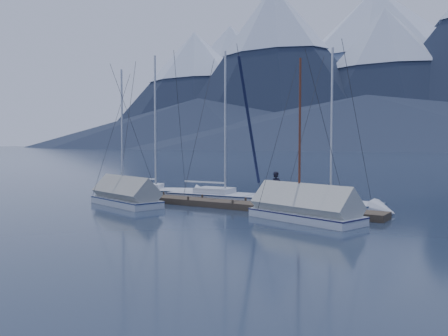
# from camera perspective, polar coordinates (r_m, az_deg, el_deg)

# --- Properties ---
(ground) EXTENTS (1000.00, 1000.00, 0.00)m
(ground) POSITION_cam_1_polar(r_m,az_deg,el_deg) (25.18, -2.46, -5.21)
(ground) COLOR #151F30
(ground) RESTS_ON ground
(dock) EXTENTS (18.00, 1.50, 0.54)m
(dock) POSITION_cam_1_polar(r_m,az_deg,el_deg) (26.81, -0.00, -4.47)
(dock) COLOR #382D23
(dock) RESTS_ON ground
(mooring_posts) EXTENTS (15.12, 1.52, 0.35)m
(mooring_posts) POSITION_cam_1_polar(r_m,az_deg,el_deg) (27.05, -0.89, -3.89)
(mooring_posts) COLOR #382D23
(mooring_posts) RESTS_ON ground
(sailboat_open_left) EXTENTS (8.02, 5.38, 10.37)m
(sailboat_open_left) POSITION_cam_1_polar(r_m,az_deg,el_deg) (32.25, -7.26, -3.10)
(sailboat_open_left) COLOR silver
(sailboat_open_left) RESTS_ON ground
(sailboat_open_mid) EXTENTS (7.76, 3.28, 10.10)m
(sailboat_open_mid) POSITION_cam_1_polar(r_m,az_deg,el_deg) (29.05, 1.08, -3.75)
(sailboat_open_mid) COLOR silver
(sailboat_open_mid) RESTS_ON ground
(sailboat_open_right) EXTENTS (7.57, 3.77, 9.64)m
(sailboat_open_right) POSITION_cam_1_polar(r_m,az_deg,el_deg) (26.49, 13.64, -4.51)
(sailboat_open_right) COLOR silver
(sailboat_open_right) RESTS_ON ground
(sailboat_covered_near) EXTENTS (6.72, 3.70, 8.36)m
(sailboat_covered_near) POSITION_cam_1_polar(r_m,az_deg,el_deg) (22.68, 8.76, -5.09)
(sailboat_covered_near) COLOR silver
(sailboat_covered_near) RESTS_ON ground
(sailboat_covered_far) EXTENTS (6.40, 3.51, 8.61)m
(sailboat_covered_far) POSITION_cam_1_polar(r_m,az_deg,el_deg) (28.35, -12.20, -3.49)
(sailboat_covered_far) COLOR silver
(sailboat_covered_far) RESTS_ON ground
(person) EXTENTS (0.63, 0.75, 1.74)m
(person) POSITION_cam_1_polar(r_m,az_deg,el_deg) (25.58, 6.34, -2.37)
(person) COLOR black
(person) RESTS_ON dock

